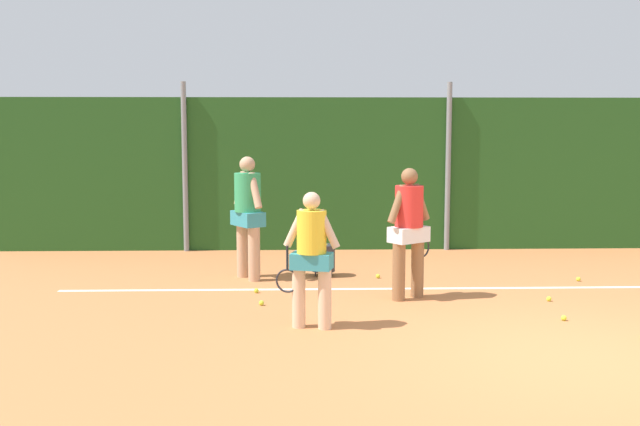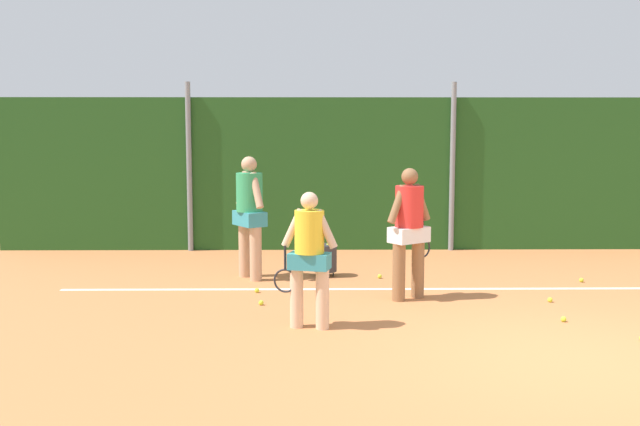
# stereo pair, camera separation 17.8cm
# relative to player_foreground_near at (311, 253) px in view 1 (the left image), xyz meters

# --- Properties ---
(ground_plane) EXTENTS (26.69, 26.69, 0.00)m
(ground_plane) POSITION_rel_player_foreground_near_xyz_m (2.68, 0.82, -0.89)
(ground_plane) COLOR #C67542
(hedge_fence_backdrop) EXTENTS (17.16, 0.25, 2.88)m
(hedge_fence_backdrop) POSITION_rel_player_foreground_near_xyz_m (2.68, 5.62, 0.55)
(hedge_fence_backdrop) COLOR #23511E
(hedge_fence_backdrop) RESTS_ON ground_plane
(fence_post_left) EXTENTS (0.10, 0.10, 3.17)m
(fence_post_left) POSITION_rel_player_foreground_near_xyz_m (-2.26, 5.44, 0.69)
(fence_post_left) COLOR gray
(fence_post_left) RESTS_ON ground_plane
(fence_post_center) EXTENTS (0.10, 0.10, 3.17)m
(fence_post_center) POSITION_rel_player_foreground_near_xyz_m (2.68, 5.44, 0.69)
(fence_post_center) COLOR gray
(fence_post_center) RESTS_ON ground_plane
(court_baseline_paint) EXTENTS (12.54, 0.10, 0.01)m
(court_baseline_paint) POSITION_rel_player_foreground_near_xyz_m (2.68, 2.05, -0.89)
(court_baseline_paint) COLOR white
(court_baseline_paint) RESTS_ON ground_plane
(player_foreground_near) EXTENTS (0.75, 0.38, 1.59)m
(player_foreground_near) POSITION_rel_player_foreground_near_xyz_m (0.00, 0.00, 0.00)
(player_foreground_near) COLOR beige
(player_foreground_near) RESTS_ON ground_plane
(player_midcourt) EXTENTS (0.66, 0.58, 1.79)m
(player_midcourt) POSITION_rel_player_foreground_near_xyz_m (1.35, 1.45, 0.11)
(player_midcourt) COLOR #8C603D
(player_midcourt) RESTS_ON ground_plane
(player_backcourt_far) EXTENTS (0.57, 0.69, 1.89)m
(player_backcourt_far) POSITION_rel_player_foreground_near_xyz_m (-0.92, 2.83, 0.17)
(player_backcourt_far) COLOR tan
(player_backcourt_far) RESTS_ON ground_plane
(ball_hopper) EXTENTS (0.36, 0.36, 0.51)m
(ball_hopper) POSITION_rel_player_foreground_near_xyz_m (0.24, 3.00, -0.60)
(ball_hopper) COLOR #2D2D33
(ball_hopper) RESTS_ON ground_plane
(tennis_ball_0) EXTENTS (0.07, 0.07, 0.07)m
(tennis_ball_0) POSITION_rel_player_foreground_near_xyz_m (3.22, 1.23, -0.86)
(tennis_ball_0) COLOR #CCDB33
(tennis_ball_0) RESTS_ON ground_plane
(tennis_ball_2) EXTENTS (0.07, 0.07, 0.07)m
(tennis_ball_2) POSITION_rel_player_foreground_near_xyz_m (-0.64, 1.11, -0.86)
(tennis_ball_2) COLOR #CCDB33
(tennis_ball_2) RESTS_ON ground_plane
(tennis_ball_3) EXTENTS (0.07, 0.07, 0.07)m
(tennis_ball_3) POSITION_rel_player_foreground_near_xyz_m (-0.74, 1.84, -0.86)
(tennis_ball_3) COLOR #CCDB33
(tennis_ball_3) RESTS_ON ground_plane
(tennis_ball_6) EXTENTS (0.07, 0.07, 0.07)m
(tennis_ball_6) POSITION_rel_player_foreground_near_xyz_m (1.09, 2.81, -0.86)
(tennis_ball_6) COLOR #CCDB33
(tennis_ball_6) RESTS_ON ground_plane
(tennis_ball_9) EXTENTS (0.07, 0.07, 0.07)m
(tennis_ball_9) POSITION_rel_player_foreground_near_xyz_m (4.11, 2.50, -0.86)
(tennis_ball_9) COLOR #CCDB33
(tennis_ball_9) RESTS_ON ground_plane
(tennis_ball_10) EXTENTS (0.07, 0.07, 0.07)m
(tennis_ball_10) POSITION_rel_player_foreground_near_xyz_m (3.06, 0.23, -0.86)
(tennis_ball_10) COLOR #CCDB33
(tennis_ball_10) RESTS_ON ground_plane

